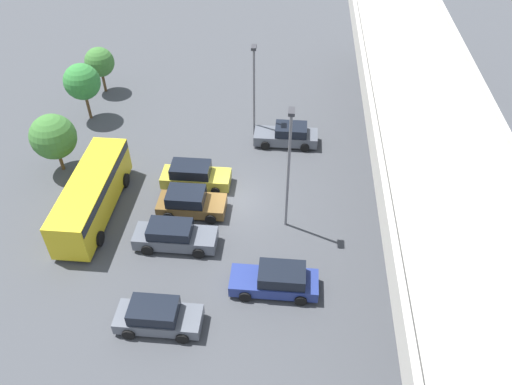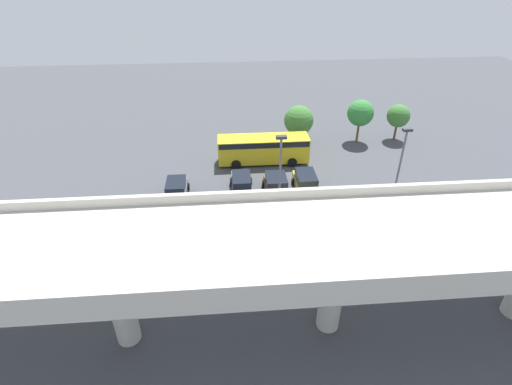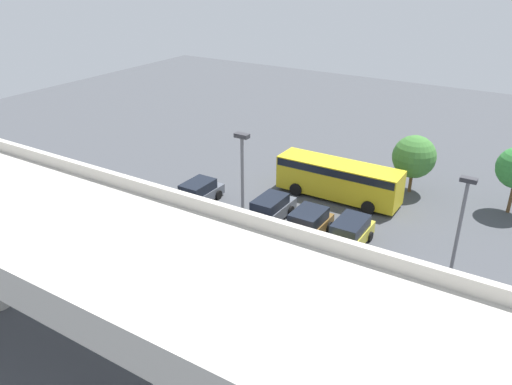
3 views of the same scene
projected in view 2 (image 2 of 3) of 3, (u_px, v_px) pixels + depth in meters
The scene contains 14 objects.
ground_plane at pixel (295, 211), 32.80m from camera, with size 96.13×96.13×0.00m, color #424449.
highway_overpass at pixel (338, 248), 20.01m from camera, with size 46.14×7.27×7.14m.
parked_car_0 at pixel (392, 223), 30.16m from camera, with size 2.02×4.74×1.59m.
parked_car_1 at pixel (306, 184), 34.87m from camera, with size 2.03×4.65×1.67m.
parked_car_2 at pixel (276, 187), 34.52m from camera, with size 2.17×4.31×1.65m.
parked_car_3 at pixel (242, 186), 34.65m from camera, with size 1.97×4.89×1.63m.
parked_car_4 at pixel (208, 231), 29.23m from camera, with size 2.05×4.80×1.61m.
parked_car_5 at pixel (176, 191), 34.00m from camera, with size 1.99×4.39×1.58m.
shuttle_bus at pixel (263, 148), 39.14m from camera, with size 8.85×2.63×2.68m.
lamp_post_near_aisle at pixel (400, 164), 30.49m from camera, with size 0.70×0.35×7.27m.
lamp_post_mid_lot at pixel (280, 183), 27.13m from camera, with size 0.70×0.35×8.33m.
tree_front_left at pixel (398, 116), 43.15m from camera, with size 2.46×2.46×3.98m.
tree_front_centre at pixel (360, 113), 42.45m from camera, with size 2.80×2.80×4.66m.
tree_front_far_right at pixel (299, 120), 42.02m from camera, with size 3.10×3.10×4.32m.
Camera 2 is at (5.35, 26.58, 18.79)m, focal length 28.00 mm.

